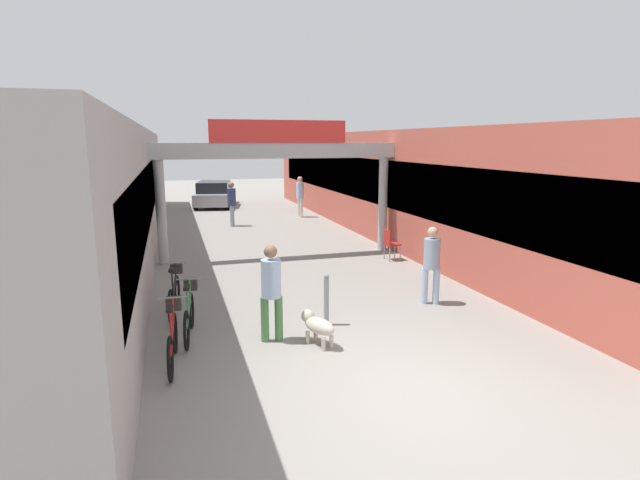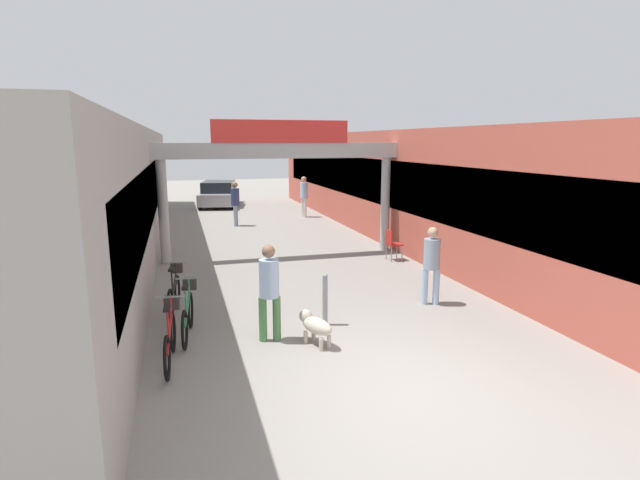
{
  "view_description": "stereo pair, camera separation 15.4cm",
  "coord_description": "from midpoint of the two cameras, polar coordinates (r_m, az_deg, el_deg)",
  "views": [
    {
      "loc": [
        -3.06,
        -5.84,
        3.42
      ],
      "look_at": [
        0.0,
        4.36,
        1.3
      ],
      "focal_mm": 28.0,
      "sensor_mm": 36.0,
      "label": 1
    },
    {
      "loc": [
        -2.91,
        -5.88,
        3.42
      ],
      "look_at": [
        0.0,
        4.36,
        1.3
      ],
      "focal_mm": 28.0,
      "sensor_mm": 36.0,
      "label": 2
    }
  ],
  "objects": [
    {
      "name": "bollard_post_metal",
      "position": [
        9.41,
        1.05,
        -6.77
      ],
      "size": [
        0.1,
        0.1,
        1.0
      ],
      "color": "gray",
      "rests_on": "ground_plane"
    },
    {
      "name": "dog_on_leash",
      "position": [
        8.58,
        -0.08,
        -9.68
      ],
      "size": [
        0.56,
        0.8,
        0.56
      ],
      "color": "beige",
      "rests_on": "ground_plane"
    },
    {
      "name": "bicycle_black_third",
      "position": [
        10.51,
        -15.9,
        -5.67
      ],
      "size": [
        0.46,
        1.68,
        0.98
      ],
      "color": "black",
      "rests_on": "ground_plane"
    },
    {
      "name": "parked_car_silver",
      "position": [
        27.19,
        -11.31,
        5.17
      ],
      "size": [
        2.5,
        4.27,
        1.33
      ],
      "color": "#99999E",
      "rests_on": "ground_plane"
    },
    {
      "name": "bicycle_red_nearest",
      "position": [
        8.24,
        -16.22,
        -10.42
      ],
      "size": [
        0.46,
        1.69,
        0.98
      ],
      "color": "black",
      "rests_on": "ground_plane"
    },
    {
      "name": "pedestrian_carrying_crate",
      "position": [
        20.6,
        -9.45,
        4.46
      ],
      "size": [
        0.41,
        0.41,
        1.8
      ],
      "color": "#8C9EB2",
      "rests_on": "ground_plane"
    },
    {
      "name": "pedestrian_elderly_walking",
      "position": [
        22.74,
        -1.66,
        5.32
      ],
      "size": [
        0.4,
        0.4,
        1.85
      ],
      "color": "silver",
      "rests_on": "ground_plane"
    },
    {
      "name": "cafe_chair_red_nearer",
      "position": [
        14.6,
        8.52,
        -0.24
      ],
      "size": [
        0.42,
        0.42,
        0.89
      ],
      "color": "gray",
      "rests_on": "ground_plane"
    },
    {
      "name": "ground_plane",
      "position": [
        7.41,
        10.27,
        -16.4
      ],
      "size": [
        80.0,
        80.0,
        0.0
      ],
      "primitive_type": "plane",
      "color": "gray"
    },
    {
      "name": "storefront_left",
      "position": [
        17.06,
        -23.0,
        5.19
      ],
      "size": [
        3.0,
        26.0,
        3.76
      ],
      "color": "#9E9993",
      "rests_on": "ground_plane"
    },
    {
      "name": "bicycle_green_second",
      "position": [
        9.24,
        -14.39,
        -7.94
      ],
      "size": [
        0.46,
        1.68,
        0.98
      ],
      "color": "black",
      "rests_on": "ground_plane"
    },
    {
      "name": "storefront_right",
      "position": [
        18.76,
        9.76,
        6.39
      ],
      "size": [
        3.0,
        26.0,
        3.76
      ],
      "color": "#B25142",
      "rests_on": "ground_plane"
    },
    {
      "name": "pedestrian_with_dog",
      "position": [
        8.58,
        -5.32,
        -5.32
      ],
      "size": [
        0.4,
        0.39,
        1.7
      ],
      "color": "#4C7F47",
      "rests_on": "ground_plane"
    },
    {
      "name": "arcade_sign_gateway",
      "position": [
        14.76,
        -4.24,
        9.02
      ],
      "size": [
        7.4,
        0.47,
        4.01
      ],
      "color": "#B2B2B2",
      "rests_on": "ground_plane"
    },
    {
      "name": "pedestrian_companion",
      "position": [
        10.74,
        13.03,
        -2.32
      ],
      "size": [
        0.44,
        0.44,
        1.67
      ],
      "color": "#A5BFE0",
      "rests_on": "ground_plane"
    }
  ]
}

